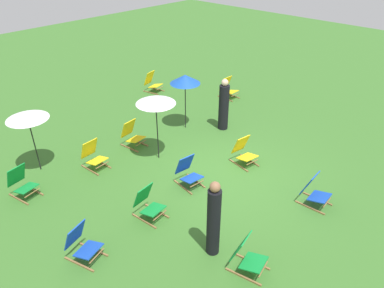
% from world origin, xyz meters
% --- Properties ---
extents(ground_plane, '(40.00, 40.00, 0.00)m').
position_xyz_m(ground_plane, '(0.00, 0.00, 0.00)').
color(ground_plane, '#386B28').
extents(deckchair_0, '(0.55, 0.80, 0.83)m').
position_xyz_m(deckchair_0, '(-2.48, 0.28, 0.37)').
color(deckchair_0, olive).
rests_on(deckchair_0, ground).
extents(deckchair_1, '(0.53, 0.79, 0.83)m').
position_xyz_m(deckchair_1, '(-2.19, 2.94, 0.37)').
color(deckchair_1, olive).
rests_on(deckchair_1, ground).
extents(deckchair_2, '(0.61, 0.84, 0.83)m').
position_xyz_m(deckchair_2, '(-4.13, 3.18, 0.37)').
color(deckchair_2, olive).
rests_on(deckchair_2, ground).
extents(deckchair_4, '(0.67, 0.86, 0.83)m').
position_xyz_m(deckchair_4, '(-4.21, 0.32, 0.37)').
color(deckchair_4, olive).
rests_on(deckchair_4, ground).
extents(deckchair_5, '(0.58, 0.82, 0.83)m').
position_xyz_m(deckchair_5, '(-0.95, 0.45, 0.37)').
color(deckchair_5, olive).
rests_on(deckchair_5, ground).
extents(deckchair_6, '(0.62, 0.84, 0.83)m').
position_xyz_m(deckchair_6, '(-2.19, -2.30, 0.37)').
color(deckchair_6, olive).
rests_on(deckchair_6, ground).
extents(deckchair_7, '(0.60, 0.83, 0.83)m').
position_xyz_m(deckchair_7, '(0.85, -0.02, 0.37)').
color(deckchair_7, olive).
rests_on(deckchair_7, ground).
extents(deckchair_8, '(0.51, 0.78, 0.83)m').
position_xyz_m(deckchair_8, '(0.56, -2.32, 0.37)').
color(deckchair_8, olive).
rests_on(deckchair_8, ground).
extents(deckchair_9, '(0.56, 0.81, 0.83)m').
position_xyz_m(deckchair_9, '(-0.70, 3.07, 0.37)').
color(deckchair_9, olive).
rests_on(deckchair_9, ground).
extents(deckchair_10, '(0.62, 0.84, 0.83)m').
position_xyz_m(deckchair_10, '(2.61, 5.87, 0.37)').
color(deckchair_10, olive).
rests_on(deckchair_10, ground).
extents(deckchair_11, '(0.50, 0.77, 0.83)m').
position_xyz_m(deckchair_11, '(4.25, 3.21, 0.37)').
color(deckchair_11, olive).
rests_on(deckchair_11, ground).
extents(umbrella_0, '(1.09, 1.09, 1.98)m').
position_xyz_m(umbrella_0, '(-0.63, 1.96, 1.86)').
color(umbrella_0, black).
rests_on(umbrella_0, ground).
extents(umbrella_1, '(0.97, 0.97, 1.87)m').
position_xyz_m(umbrella_1, '(1.27, 2.68, 1.72)').
color(umbrella_1, black).
rests_on(umbrella_1, ground).
extents(umbrella_2, '(1.08, 1.08, 1.79)m').
position_xyz_m(umbrella_2, '(-3.30, 3.94, 1.69)').
color(umbrella_2, black).
rests_on(umbrella_2, ground).
extents(person_0, '(0.47, 0.47, 1.75)m').
position_xyz_m(person_0, '(2.09, 1.72, 0.82)').
color(person_0, black).
rests_on(person_0, ground).
extents(person_1, '(0.36, 0.36, 1.80)m').
position_xyz_m(person_1, '(-2.29, -1.52, 0.86)').
color(person_1, black).
rests_on(person_1, ground).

